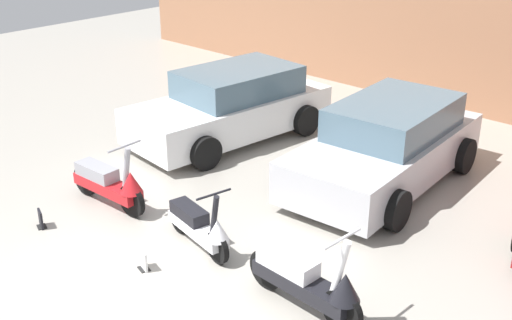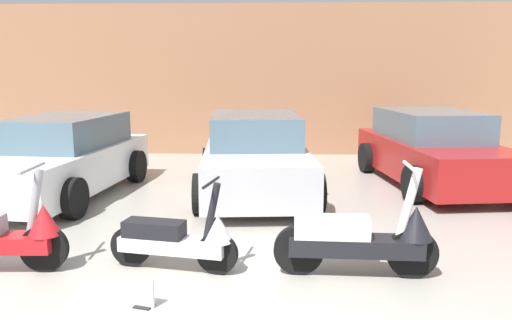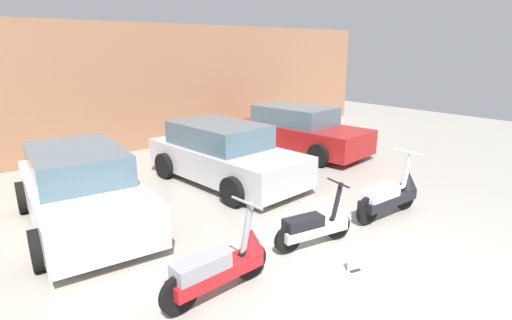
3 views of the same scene
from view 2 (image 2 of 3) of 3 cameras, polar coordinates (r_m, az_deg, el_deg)
wall_back at (r=12.25m, az=-2.23°, el=9.09°), size 19.60×0.12×3.61m
scooter_front_right at (r=5.22m, az=-8.88°, el=-8.84°), size 1.37×0.56×0.96m
scooter_front_center at (r=5.11m, az=12.11°, el=-8.64°), size 1.63×0.58×1.13m
car_rear_left at (r=8.77m, az=-21.30°, el=0.22°), size 2.14×3.96×1.30m
car_rear_center at (r=8.35m, az=-0.11°, el=0.51°), size 2.11×3.99×1.32m
car_rear_right at (r=9.55m, az=19.48°, el=1.15°), size 2.23×4.05×1.32m
placard_near_right_scooter at (r=4.59m, az=-12.74°, el=-14.74°), size 0.20×0.16×0.26m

